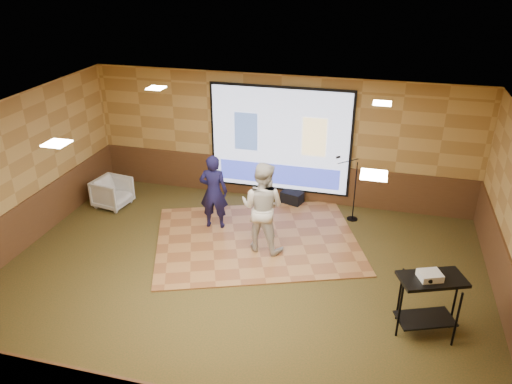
% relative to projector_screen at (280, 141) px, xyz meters
% --- Properties ---
extents(ground, '(9.00, 9.00, 0.00)m').
position_rel_projector_screen_xyz_m(ground, '(0.00, -3.44, -1.47)').
color(ground, '#2F3618').
rests_on(ground, ground).
extents(room_shell, '(9.04, 7.04, 3.02)m').
position_rel_projector_screen_xyz_m(room_shell, '(0.00, -3.44, 0.62)').
color(room_shell, tan).
rests_on(room_shell, ground).
extents(wainscot_back, '(9.00, 0.04, 0.95)m').
position_rel_projector_screen_xyz_m(wainscot_back, '(0.00, 0.04, -1.00)').
color(wainscot_back, '#52321B').
rests_on(wainscot_back, ground).
extents(wainscot_left, '(0.04, 7.00, 0.95)m').
position_rel_projector_screen_xyz_m(wainscot_left, '(-4.48, -3.44, -1.00)').
color(wainscot_left, '#52321B').
rests_on(wainscot_left, ground).
extents(wainscot_right, '(0.04, 7.00, 0.95)m').
position_rel_projector_screen_xyz_m(wainscot_right, '(4.48, -3.44, -1.00)').
color(wainscot_right, '#52321B').
rests_on(wainscot_right, ground).
extents(projector_screen, '(3.32, 0.06, 2.52)m').
position_rel_projector_screen_xyz_m(projector_screen, '(0.00, 0.00, 0.00)').
color(projector_screen, black).
rests_on(projector_screen, room_shell).
extents(downlight_nw, '(0.32, 0.32, 0.02)m').
position_rel_projector_screen_xyz_m(downlight_nw, '(-2.20, -1.64, 1.50)').
color(downlight_nw, beige).
rests_on(downlight_nw, room_shell).
extents(downlight_ne, '(0.32, 0.32, 0.02)m').
position_rel_projector_screen_xyz_m(downlight_ne, '(2.20, -1.64, 1.50)').
color(downlight_ne, beige).
rests_on(downlight_ne, room_shell).
extents(downlight_sw, '(0.32, 0.32, 0.02)m').
position_rel_projector_screen_xyz_m(downlight_sw, '(-2.20, -4.94, 1.50)').
color(downlight_sw, beige).
rests_on(downlight_sw, room_shell).
extents(downlight_se, '(0.32, 0.32, 0.02)m').
position_rel_projector_screen_xyz_m(downlight_se, '(2.20, -4.94, 1.50)').
color(downlight_se, beige).
rests_on(downlight_se, room_shell).
extents(dance_floor, '(4.94, 4.37, 0.03)m').
position_rel_projector_screen_xyz_m(dance_floor, '(-0.02, -2.03, -1.46)').
color(dance_floor, '#A66E3C').
rests_on(dance_floor, ground).
extents(player_left, '(0.65, 0.47, 1.65)m').
position_rel_projector_screen_xyz_m(player_left, '(-1.04, -1.73, -0.62)').
color(player_left, '#16143E').
rests_on(player_left, dance_floor).
extents(player_right, '(1.01, 0.85, 1.85)m').
position_rel_projector_screen_xyz_m(player_right, '(0.17, -2.33, -0.52)').
color(player_right, silver).
rests_on(player_right, dance_floor).
extents(av_table, '(0.98, 0.51, 1.03)m').
position_rel_projector_screen_xyz_m(av_table, '(3.22, -4.05, -0.74)').
color(av_table, black).
rests_on(av_table, ground).
extents(projector, '(0.40, 0.37, 0.11)m').
position_rel_projector_screen_xyz_m(projector, '(3.17, -4.09, -0.39)').
color(projector, white).
rests_on(projector, av_table).
extents(mic_stand, '(0.59, 0.24, 1.49)m').
position_rel_projector_screen_xyz_m(mic_stand, '(1.77, -0.61, -0.98)').
color(mic_stand, black).
rests_on(mic_stand, ground).
extents(banquet_chair, '(0.86, 0.84, 0.69)m').
position_rel_projector_screen_xyz_m(banquet_chair, '(-3.68, -1.36, -1.13)').
color(banquet_chair, gray).
rests_on(banquet_chair, ground).
extents(duffel_bag, '(0.56, 0.46, 0.30)m').
position_rel_projector_screen_xyz_m(duffel_bag, '(0.37, -0.19, -1.32)').
color(duffel_bag, black).
rests_on(duffel_bag, ground).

